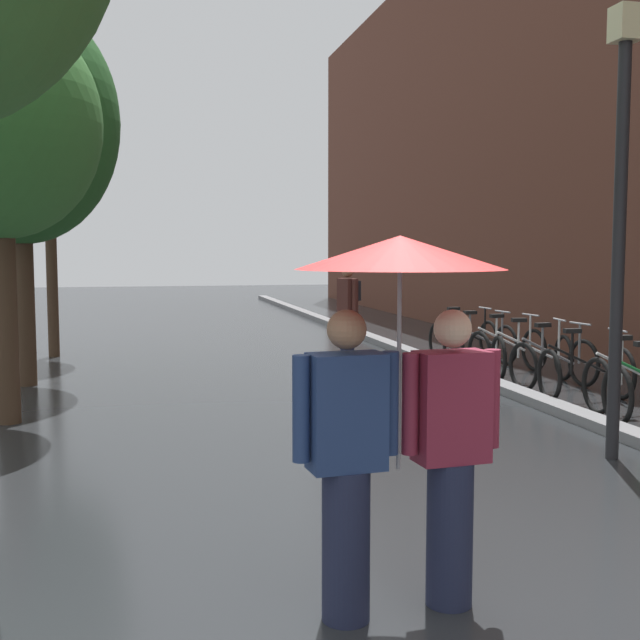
# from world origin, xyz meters

# --- Properties ---
(ground_plane) EXTENTS (80.00, 80.00, 0.00)m
(ground_plane) POSITION_xyz_m (0.00, 0.00, 0.00)
(ground_plane) COLOR #26282B
(kerb_strip) EXTENTS (0.30, 36.00, 0.12)m
(kerb_strip) POSITION_xyz_m (3.20, 10.00, 0.06)
(kerb_strip) COLOR slate
(kerb_strip) RESTS_ON ground
(street_tree_2) EXTENTS (2.81, 2.81, 5.59)m
(street_tree_2) POSITION_xyz_m (-3.38, 8.09, 3.81)
(street_tree_2) COLOR #473323
(street_tree_2) RESTS_ON ground
(street_tree_3) EXTENTS (2.35, 2.35, 5.77)m
(street_tree_3) POSITION_xyz_m (-3.33, 11.30, 4.26)
(street_tree_3) COLOR #473323
(street_tree_3) RESTS_ON ground
(parked_bicycle_2) EXTENTS (1.11, 0.74, 0.96)m
(parked_bicycle_2) POSITION_xyz_m (4.12, 4.34, 0.38)
(parked_bicycle_2) COLOR black
(parked_bicycle_2) RESTS_ON ground
(parked_bicycle_3) EXTENTS (1.13, 0.79, 0.96)m
(parked_bicycle_3) POSITION_xyz_m (3.96, 5.19, 0.38)
(parked_bicycle_3) COLOR black
(parked_bicycle_3) RESTS_ON ground
(parked_bicycle_4) EXTENTS (1.15, 0.81, 0.96)m
(parked_bicycle_4) POSITION_xyz_m (3.99, 6.06, 0.38)
(parked_bicycle_4) COLOR black
(parked_bicycle_4) RESTS_ON ground
(parked_bicycle_5) EXTENTS (1.17, 0.85, 0.96)m
(parked_bicycle_5) POSITION_xyz_m (4.03, 6.80, 0.38)
(parked_bicycle_5) COLOR black
(parked_bicycle_5) RESTS_ON ground
(parked_bicycle_6) EXTENTS (1.14, 0.80, 0.96)m
(parked_bicycle_6) POSITION_xyz_m (4.04, 7.62, 0.38)
(parked_bicycle_6) COLOR black
(parked_bicycle_6) RESTS_ON ground
(parked_bicycle_7) EXTENTS (1.15, 0.81, 0.96)m
(parked_bicycle_7) POSITION_xyz_m (3.90, 8.35, 0.38)
(parked_bicycle_7) COLOR black
(parked_bicycle_7) RESTS_ON ground
(parked_bicycle_8) EXTENTS (1.11, 0.75, 0.96)m
(parked_bicycle_8) POSITION_xyz_m (3.96, 9.21, 0.38)
(parked_bicycle_8) COLOR black
(parked_bicycle_8) RESTS_ON ground
(couple_under_umbrella) EXTENTS (1.20, 1.13, 2.07)m
(couple_under_umbrella) POSITION_xyz_m (-0.42, -0.06, 1.38)
(couple_under_umbrella) COLOR #1E233D
(couple_under_umbrella) RESTS_ON ground
(street_lamp_post) EXTENTS (0.24, 0.24, 4.20)m
(street_lamp_post) POSITION_xyz_m (2.60, 2.51, 2.46)
(street_lamp_post) COLOR black
(street_lamp_post) RESTS_ON ground
(pedestrian_walking_midground) EXTENTS (0.40, 0.57, 1.70)m
(pedestrian_walking_midground) POSITION_xyz_m (1.94, 9.74, 0.90)
(pedestrian_walking_midground) COLOR #1E233D
(pedestrian_walking_midground) RESTS_ON ground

